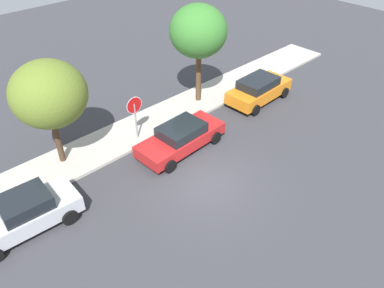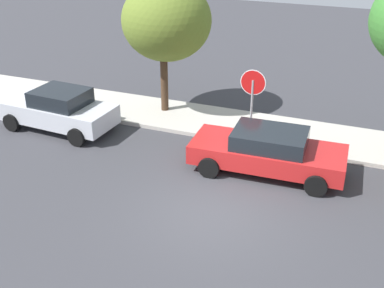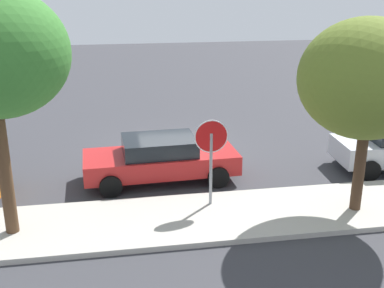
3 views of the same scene
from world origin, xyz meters
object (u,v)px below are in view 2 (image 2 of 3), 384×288
(parked_car_silver, at_px, (59,109))
(stop_sign, at_px, (253,91))
(parked_car_red, at_px, (268,151))
(street_tree_mid_block, at_px, (167,21))

(parked_car_silver, bearing_deg, stop_sign, 15.43)
(stop_sign, xyz_separation_m, parked_car_red, (1.11, -2.12, -1.01))
(stop_sign, height_order, parked_car_silver, stop_sign)
(stop_sign, bearing_deg, parked_car_silver, -164.57)
(stop_sign, distance_m, parked_car_red, 2.60)
(street_tree_mid_block, bearing_deg, parked_car_red, -33.48)
(parked_car_silver, height_order, street_tree_mid_block, street_tree_mid_block)
(street_tree_mid_block, bearing_deg, parked_car_silver, -137.83)
(stop_sign, relative_size, street_tree_mid_block, 0.49)
(stop_sign, distance_m, street_tree_mid_block, 4.11)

